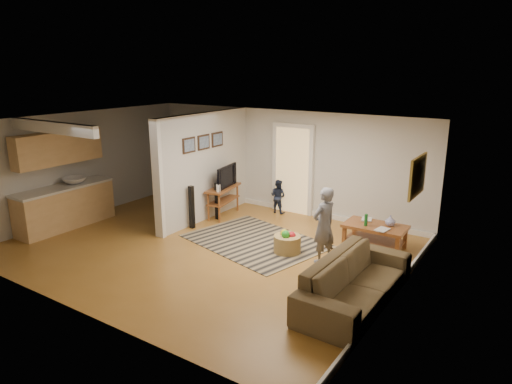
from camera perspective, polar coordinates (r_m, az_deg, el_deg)
ground at (r=9.29m, az=-6.04°, el=-6.84°), size 7.50×7.50×0.00m
room_shell at (r=9.84m, az=-9.53°, el=3.20°), size 7.54×6.02×2.52m
area_rug at (r=9.52m, az=-0.08°, el=-6.15°), size 3.12×2.58×0.01m
sofa at (r=7.38m, az=12.18°, el=-13.31°), size 1.02×2.49×0.72m
coffee_table at (r=9.40m, az=14.78°, el=-4.61°), size 1.21×0.72×0.71m
tv_console at (r=10.95m, az=-4.09°, el=0.29°), size 0.63×1.20×0.98m
speaker_left at (r=10.23m, az=-8.05°, el=-1.89°), size 0.10×0.10×0.97m
speaker_right at (r=10.77m, az=-4.86°, el=-1.12°), size 0.09×0.09×0.89m
toy_basket at (r=8.93m, az=3.93°, el=-6.37°), size 0.53×0.53×0.47m
child at (r=8.67m, az=8.30°, el=-8.60°), size 0.49×0.60×1.43m
toddler at (r=11.35m, az=2.74°, el=-2.57°), size 0.42×0.33×0.84m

